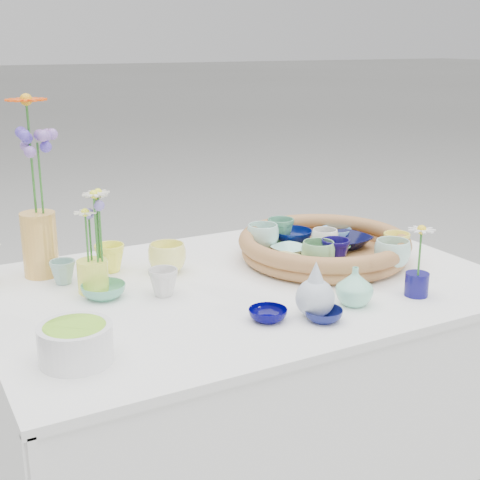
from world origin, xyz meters
name	(u,v)px	position (x,y,z in m)	size (l,w,h in m)	color
wicker_tray	(324,247)	(0.28, 0.05, 0.80)	(0.47, 0.47, 0.08)	#916137
tray_ceramic_0	(292,236)	(0.26, 0.19, 0.80)	(0.12, 0.12, 0.04)	#041050
tray_ceramic_1	(345,241)	(0.37, 0.07, 0.80)	(0.14, 0.14, 0.03)	black
tray_ceramic_2	(396,245)	(0.44, -0.07, 0.82)	(0.07, 0.07, 0.07)	#FFEF4B
tray_ceramic_3	(330,247)	(0.30, 0.05, 0.80)	(0.11, 0.11, 0.03)	#3D7447
tray_ceramic_4	(318,254)	(0.20, -0.04, 0.82)	(0.09, 0.09, 0.07)	#7BBA7C
tray_ceramic_5	(290,250)	(0.19, 0.09, 0.79)	(0.09, 0.09, 0.02)	#A7E8D6
tray_ceramic_6	(263,237)	(0.15, 0.17, 0.82)	(0.09, 0.09, 0.07)	#ACE2D9
tray_ceramic_7	(325,240)	(0.30, 0.08, 0.81)	(0.08, 0.08, 0.06)	white
tray_ceramic_8	(336,233)	(0.40, 0.16, 0.80)	(0.09, 0.09, 0.03)	#78BAF4
tray_ceramic_9	(335,252)	(0.25, -0.04, 0.82)	(0.08, 0.08, 0.07)	#0F084A
tray_ceramic_10	(284,263)	(0.12, 0.00, 0.80)	(0.11, 0.11, 0.03)	#D6CA73
tray_ceramic_11	(392,254)	(0.37, -0.13, 0.82)	(0.09, 0.09, 0.07)	#B4E8D5
tray_ceramic_12	(281,231)	(0.23, 0.20, 0.82)	(0.08, 0.08, 0.07)	#427F60
loose_ceramic_0	(110,258)	(-0.27, 0.24, 0.80)	(0.08, 0.08, 0.07)	#F2F441
loose_ceramic_1	(167,258)	(-0.14, 0.16, 0.80)	(0.10, 0.10, 0.08)	#FFFA7E
loose_ceramic_2	(103,291)	(-0.34, 0.06, 0.78)	(0.11, 0.11, 0.03)	#57A784
loose_ceramic_3	(163,282)	(-0.21, 0.01, 0.80)	(0.07, 0.07, 0.07)	silver
loose_ceramic_4	(268,315)	(-0.07, -0.24, 0.78)	(0.08, 0.08, 0.03)	#010046
loose_ceramic_5	(63,272)	(-0.40, 0.20, 0.79)	(0.06, 0.06, 0.06)	#88B4AA
loose_ceramic_6	(323,315)	(0.04, -0.30, 0.78)	(0.08, 0.08, 0.03)	#101655
fluted_bowl	(76,343)	(-0.49, -0.23, 0.80)	(0.14, 0.14, 0.07)	white
bud_vase_paleblue	(315,288)	(0.03, -0.27, 0.83)	(0.09, 0.09, 0.13)	#B0BCCB
bud_vase_seafoam	(355,286)	(0.15, -0.25, 0.81)	(0.09, 0.09, 0.09)	#89DDBA
bud_vase_cobalt	(417,284)	(0.32, -0.28, 0.79)	(0.06, 0.06, 0.06)	#100D5B
single_daisy	(420,253)	(0.31, -0.29, 0.88)	(0.07, 0.07, 0.13)	white
tall_vase_yellow	(40,244)	(-0.44, 0.29, 0.85)	(0.09, 0.09, 0.17)	#E2A74D
gerbera	(31,157)	(-0.44, 0.30, 1.07)	(0.12, 0.12, 0.30)	#FF4E0B
hydrangea	(40,179)	(-0.42, 0.28, 1.02)	(0.07, 0.07, 0.25)	#543FC1
daisy_cup	(93,276)	(-0.35, 0.11, 0.80)	(0.07, 0.07, 0.08)	#EEF14B
daisy_posy	(95,227)	(-0.34, 0.10, 0.93)	(0.08, 0.08, 0.17)	silver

